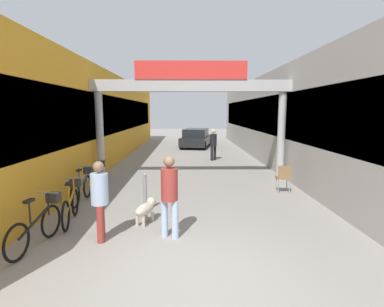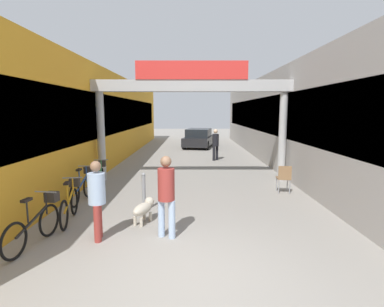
% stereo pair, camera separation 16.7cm
% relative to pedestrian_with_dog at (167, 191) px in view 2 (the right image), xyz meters
% --- Properties ---
extents(ground_plane, '(80.00, 80.00, 0.00)m').
position_rel_pedestrian_with_dog_xyz_m(ground_plane, '(0.51, -1.52, -0.97)').
color(ground_plane, gray).
extents(storefront_left, '(3.00, 26.00, 4.35)m').
position_rel_pedestrian_with_dog_xyz_m(storefront_left, '(-4.58, 9.48, 1.21)').
color(storefront_left, gold).
rests_on(storefront_left, ground_plane).
extents(storefront_right, '(3.00, 26.00, 4.35)m').
position_rel_pedestrian_with_dog_xyz_m(storefront_right, '(5.60, 9.48, 1.21)').
color(storefront_right, '#9E9993').
rests_on(storefront_right, ground_plane).
extents(arcade_sign_gateway, '(7.40, 0.47, 4.32)m').
position_rel_pedestrian_with_dog_xyz_m(arcade_sign_gateway, '(0.51, 5.13, 2.12)').
color(arcade_sign_gateway, '#B2B2B2').
rests_on(arcade_sign_gateway, ground_plane).
extents(pedestrian_with_dog, '(0.44, 0.44, 1.69)m').
position_rel_pedestrian_with_dog_xyz_m(pedestrian_with_dog, '(0.00, 0.00, 0.00)').
color(pedestrian_with_dog, '#A5BFE0').
rests_on(pedestrian_with_dog, ground_plane).
extents(pedestrian_companion, '(0.40, 0.40, 1.61)m').
position_rel_pedestrian_with_dog_xyz_m(pedestrian_companion, '(-1.37, -0.11, -0.05)').
color(pedestrian_companion, '#99332D').
rests_on(pedestrian_companion, ground_plane).
extents(pedestrian_carrying_crate, '(0.48, 0.48, 1.64)m').
position_rel_pedestrian_with_dog_xyz_m(pedestrian_carrying_crate, '(1.75, 9.74, -0.04)').
color(pedestrian_carrying_crate, black).
rests_on(pedestrian_carrying_crate, ground_plane).
extents(dog_on_leash, '(0.53, 0.77, 0.54)m').
position_rel_pedestrian_with_dog_xyz_m(dog_on_leash, '(-0.59, 0.83, -0.63)').
color(dog_on_leash, beige).
rests_on(dog_on_leash, ground_plane).
extents(bicycle_black_nearest, '(0.46, 1.68, 0.98)m').
position_rel_pedestrian_with_dog_xyz_m(bicycle_black_nearest, '(-2.49, -0.32, -0.53)').
color(bicycle_black_nearest, black).
rests_on(bicycle_black_nearest, ground_plane).
extents(bicycle_orange_second, '(0.47, 1.68, 0.98)m').
position_rel_pedestrian_with_dog_xyz_m(bicycle_orange_second, '(-2.36, 0.98, -0.53)').
color(bicycle_orange_second, black).
rests_on(bicycle_orange_second, ground_plane).
extents(bicycle_blue_third, '(0.46, 1.69, 0.98)m').
position_rel_pedestrian_with_dog_xyz_m(bicycle_blue_third, '(-2.64, 2.55, -0.53)').
color(bicycle_blue_third, black).
rests_on(bicycle_blue_third, ground_plane).
extents(bicycle_green_farthest, '(0.46, 1.68, 0.98)m').
position_rel_pedestrian_with_dog_xyz_m(bicycle_green_farthest, '(-2.48, 3.69, -0.53)').
color(bicycle_green_farthest, black).
rests_on(bicycle_green_farthest, ground_plane).
extents(bollard_post_metal, '(0.10, 0.10, 1.01)m').
position_rel_pedestrian_with_dog_xyz_m(bollard_post_metal, '(-0.73, 1.65, -0.46)').
color(bollard_post_metal, gray).
rests_on(bollard_post_metal, ground_plane).
extents(cafe_chair_wood_nearer, '(0.43, 0.43, 0.89)m').
position_rel_pedestrian_with_dog_xyz_m(cafe_chair_wood_nearer, '(3.41, 3.33, -0.43)').
color(cafe_chair_wood_nearer, gray).
rests_on(cafe_chair_wood_nearer, ground_plane).
extents(parked_car_black, '(2.48, 4.26, 1.33)m').
position_rel_pedestrian_with_dog_xyz_m(parked_car_black, '(1.02, 15.62, -0.33)').
color(parked_car_black, black).
rests_on(parked_car_black, ground_plane).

